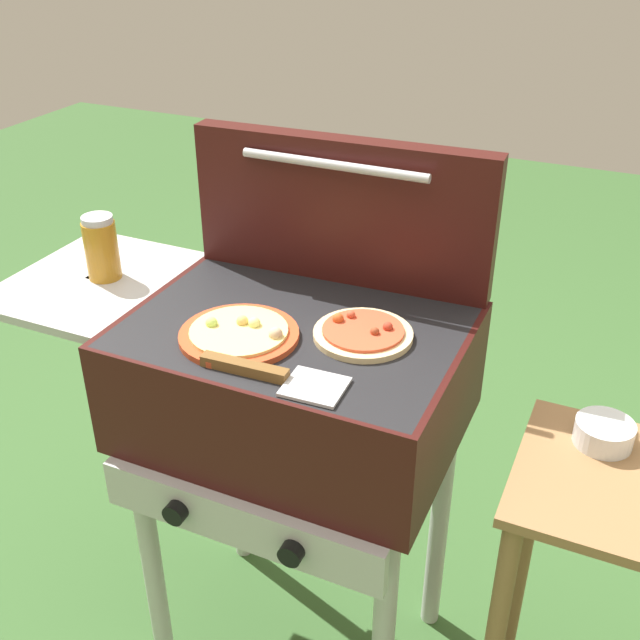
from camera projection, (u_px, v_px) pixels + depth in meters
name	position (u px, v px, depth m)	size (l,w,h in m)	color
ground_plane	(302.00, 637.00, 1.90)	(8.00, 8.00, 0.00)	#38602D
grill	(290.00, 386.00, 1.53)	(0.96, 0.53, 0.90)	#38110F
grill_lid_open	(341.00, 210.00, 1.55)	(0.63, 0.09, 0.30)	#38110F
pizza_pepperoni	(363.00, 333.00, 1.41)	(0.18, 0.18, 0.03)	beige
pizza_cheese	(240.00, 334.00, 1.41)	(0.22, 0.22, 0.03)	#C64723
sauce_jar	(101.00, 248.00, 1.59)	(0.07, 0.07, 0.14)	#B77A1E
spatula	(273.00, 375.00, 1.29)	(0.26, 0.09, 0.02)	#B7BABF
prep_table	(623.00, 574.00, 1.40)	(0.44, 0.36, 0.74)	olive
topping_bowl_far	(604.00, 434.00, 1.39)	(0.11, 0.11, 0.04)	silver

